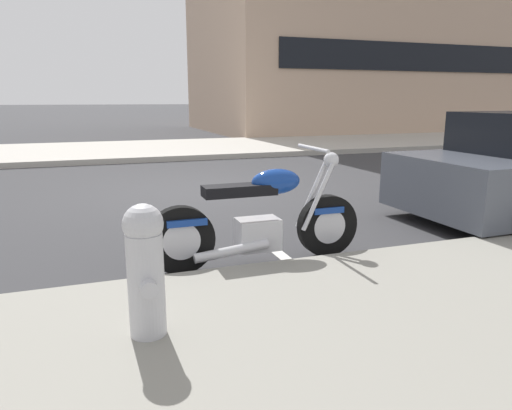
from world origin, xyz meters
The scene contains 5 objects.
ground_plane centered at (0.00, 0.00, 0.00)m, with size 260.00×260.00×0.00m, color #333335.
sidewalk_far_curb centered at (12.00, 6.53, 0.07)m, with size 120.00×5.00×0.14m, color #ADA89E.
parking_stall_stripe centered at (0.00, -3.43, 0.00)m, with size 0.12×2.20×0.01m, color silver.
parked_motorcycle centered at (-0.28, -3.78, 0.42)m, with size 2.10×0.62×1.11m.
fire_hydrant centered at (-1.50, -5.11, 0.57)m, with size 0.24×0.36×0.82m.
Camera 1 is at (-1.77, -7.84, 1.55)m, focal length 33.16 mm.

